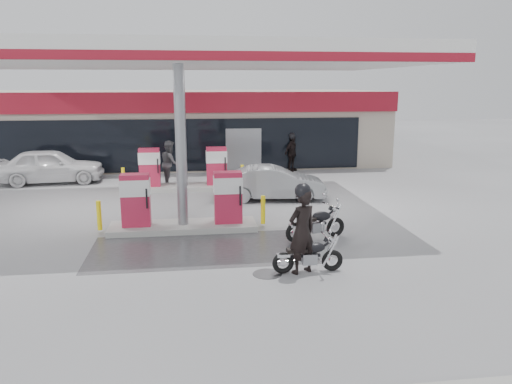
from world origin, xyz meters
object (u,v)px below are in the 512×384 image
main_motorcycle (309,256)px  parked_motorcycle (317,225)px  sedan_white (50,166)px  attendant (170,163)px  hatchback_silver (273,183)px  pump_island_far (184,173)px  biker_main (302,231)px  biker_walking (292,153)px  pump_island_near (183,207)px

main_motorcycle → parked_motorcycle: bearing=70.8°
sedan_white → attendant: bearing=-107.7°
parked_motorcycle → sedan_white: size_ratio=0.41×
attendant → hatchback_silver: size_ratio=0.50×
pump_island_far → main_motorcycle: 10.44m
biker_main → parked_motorcycle: biker_main is taller
main_motorcycle → biker_main: 0.66m
pump_island_far → biker_walking: (5.47, 3.80, 0.21)m
pump_island_near → biker_main: 4.91m
main_motorcycle → pump_island_near: bearing=126.3°
pump_island_near → pump_island_far: same height
biker_walking → hatchback_silver: bearing=-149.6°
parked_motorcycle → attendant: 9.63m
sedan_white → pump_island_far: bearing=-115.4°
main_motorcycle → sedan_white: sedan_white is taller
pump_island_near → attendant: 7.03m
parked_motorcycle → hatchback_silver: 5.15m
main_motorcycle → attendant: (-3.60, 11.00, 0.59)m
hatchback_silver → pump_island_far: bearing=60.7°
pump_island_far → biker_walking: biker_walking is taller
pump_island_far → hatchback_silver: (3.45, -2.40, -0.05)m
parked_motorcycle → sedan_white: bearing=119.4°
main_motorcycle → attendant: 11.58m
attendant → biker_walking: 6.68m
sedan_white → attendant: attendant is taller
parked_motorcycle → biker_walking: biker_walking is taller
attendant → hatchback_silver: (4.03, -3.40, -0.33)m
biker_walking → biker_main: bearing=-142.4°
parked_motorcycle → pump_island_near: bearing=142.5°
main_motorcycle → hatchback_silver: size_ratio=0.43×
attendant → parked_motorcycle: bearing=-158.6°
main_motorcycle → attendant: bearing=107.4°
pump_island_far → biker_walking: size_ratio=2.79×
main_motorcycle → attendant: attendant is taller
hatchback_silver → biker_walking: bearing=-12.6°
biker_main → parked_motorcycle: 2.73m
pump_island_near → sedan_white: pump_island_near is taller
parked_motorcycle → hatchback_silver: (-0.39, 5.13, 0.22)m
biker_walking → sedan_white: bearing=146.4°
sedan_white → biker_walking: size_ratio=2.50×
hatchback_silver → parked_motorcycle: bearing=-170.2°
sedan_white → parked_motorcycle: bearing=-139.9°
biker_main → sedan_white: size_ratio=0.45×
attendant → hatchback_silver: attendant is taller
biker_main → parked_motorcycle: (1.01, 2.47, -0.59)m
attendant → biker_walking: bearing=-71.2°
parked_motorcycle → attendant: bearing=101.6°
pump_island_near → hatchback_silver: pump_island_near is taller
pump_island_far → main_motorcycle: size_ratio=2.96×
pump_island_far → hatchback_silver: 4.20m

